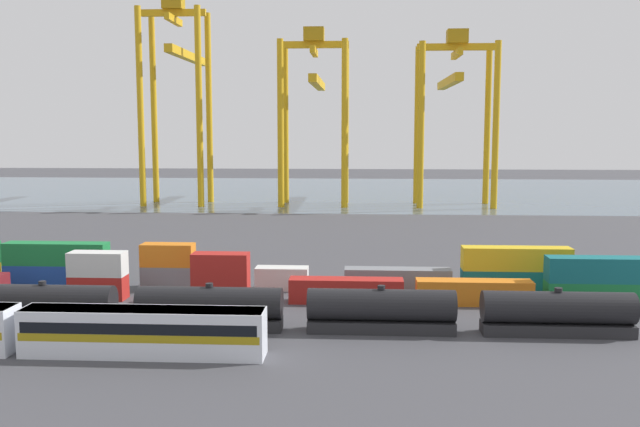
# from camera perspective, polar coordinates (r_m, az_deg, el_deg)

# --- Properties ---
(ground_plane) EXTENTS (420.00, 420.00, 0.00)m
(ground_plane) POSITION_cam_1_polar(r_m,az_deg,el_deg) (116.63, -3.51, -2.16)
(ground_plane) COLOR #424247
(harbour_water) EXTENTS (400.00, 110.00, 0.01)m
(harbour_water) POSITION_cam_1_polar(r_m,az_deg,el_deg) (206.77, -0.49, 1.82)
(harbour_water) COLOR #475B6B
(harbour_water) RESTS_ON ground_plane
(passenger_train) EXTENTS (40.72, 3.14, 3.90)m
(passenger_train) POSITION_cam_1_polar(r_m,az_deg,el_deg) (62.97, -23.45, -8.59)
(passenger_train) COLOR silver
(passenger_train) RESTS_ON ground_plane
(freight_tank_row) EXTENTS (76.40, 2.86, 4.32)m
(freight_tank_row) POSITION_cam_1_polar(r_m,az_deg,el_deg) (65.44, -9.02, -7.62)
(freight_tank_row) COLOR #232326
(freight_tank_row) RESTS_ON ground_plane
(shipping_container_1) EXTENTS (6.04, 2.44, 2.60)m
(shipping_container_1) POSITION_cam_1_polar(r_m,az_deg,el_deg) (79.70, -17.70, -5.78)
(shipping_container_1) COLOR #AD211C
(shipping_container_1) RESTS_ON ground_plane
(shipping_container_2) EXTENTS (6.04, 2.44, 2.60)m
(shipping_container_2) POSITION_cam_1_polar(r_m,az_deg,el_deg) (79.19, -17.77, -3.94)
(shipping_container_2) COLOR silver
(shipping_container_2) RESTS_ON shipping_container_1
(shipping_container_3) EXTENTS (6.04, 2.44, 2.60)m
(shipping_container_3) POSITION_cam_1_polar(r_m,az_deg,el_deg) (75.95, -8.12, -6.14)
(shipping_container_3) COLOR #AD211C
(shipping_container_3) RESTS_ON ground_plane
(shipping_container_4) EXTENTS (6.04, 2.44, 2.60)m
(shipping_container_4) POSITION_cam_1_polar(r_m,az_deg,el_deg) (75.41, -8.15, -4.21)
(shipping_container_4) COLOR #AD211C
(shipping_container_4) RESTS_ON shipping_container_3
(shipping_container_5) EXTENTS (12.10, 2.44, 2.60)m
(shipping_container_5) POSITION_cam_1_polar(r_m,az_deg,el_deg) (74.47, 2.15, -6.33)
(shipping_container_5) COLOR #AD211C
(shipping_container_5) RESTS_ON ground_plane
(shipping_container_6) EXTENTS (12.10, 2.44, 2.60)m
(shipping_container_6) POSITION_cam_1_polar(r_m,az_deg,el_deg) (75.42, 12.50, -6.32)
(shipping_container_6) COLOR orange
(shipping_container_6) RESTS_ON ground_plane
(shipping_container_7) EXTENTS (12.10, 2.44, 2.60)m
(shipping_container_7) POSITION_cam_1_polar(r_m,az_deg,el_deg) (78.69, 22.29, -6.13)
(shipping_container_7) COLOR #197538
(shipping_container_7) RESTS_ON ground_plane
(shipping_container_8) EXTENTS (12.10, 2.44, 2.60)m
(shipping_container_8) POSITION_cam_1_polar(r_m,az_deg,el_deg) (78.16, 22.37, -4.27)
(shipping_container_8) COLOR #146066
(shipping_container_8) RESTS_ON shipping_container_7
(shipping_container_11) EXTENTS (12.10, 2.44, 2.60)m
(shipping_container_11) POSITION_cam_1_polar(r_m,az_deg,el_deg) (87.62, -20.74, -4.77)
(shipping_container_11) COLOR #1C4299
(shipping_container_11) RESTS_ON ground_plane
(shipping_container_12) EXTENTS (12.10, 2.44, 2.60)m
(shipping_container_12) POSITION_cam_1_polar(r_m,az_deg,el_deg) (87.15, -20.81, -3.09)
(shipping_container_12) COLOR #197538
(shipping_container_12) RESTS_ON shipping_container_11
(shipping_container_13) EXTENTS (6.04, 2.44, 2.60)m
(shipping_container_13) POSITION_cam_1_polar(r_m,az_deg,el_deg) (83.12, -12.32, -5.09)
(shipping_container_13) COLOR slate
(shipping_container_13) RESTS_ON ground_plane
(shipping_container_14) EXTENTS (6.04, 2.44, 2.60)m
(shipping_container_14) POSITION_cam_1_polar(r_m,az_deg,el_deg) (82.62, -12.36, -3.33)
(shipping_container_14) COLOR orange
(shipping_container_14) RESTS_ON shipping_container_13
(shipping_container_15) EXTENTS (6.04, 2.44, 2.60)m
(shipping_container_15) POSITION_cam_1_polar(r_m,az_deg,el_deg) (80.58, -3.14, -5.32)
(shipping_container_15) COLOR silver
(shipping_container_15) RESTS_ON ground_plane
(shipping_container_16) EXTENTS (12.10, 2.44, 2.60)m
(shipping_container_16) POSITION_cam_1_polar(r_m,az_deg,el_deg) (80.18, 6.37, -5.41)
(shipping_container_16) COLOR slate
(shipping_container_16) RESTS_ON ground_plane
(shipping_container_17) EXTENTS (12.10, 2.44, 2.60)m
(shipping_container_17) POSITION_cam_1_polar(r_m,az_deg,el_deg) (81.97, 15.72, -5.36)
(shipping_container_17) COLOR #146066
(shipping_container_17) RESTS_ON ground_plane
(shipping_container_18) EXTENTS (12.10, 2.44, 2.60)m
(shipping_container_18) POSITION_cam_1_polar(r_m,az_deg,el_deg) (81.47, 15.78, -3.57)
(shipping_container_18) COLOR gold
(shipping_container_18) RESTS_ON shipping_container_17
(gantry_crane_west) EXTENTS (15.66, 37.38, 50.10)m
(gantry_crane_west) POSITION_cam_1_polar(r_m,az_deg,el_deg) (177.69, -11.56, 10.66)
(gantry_crane_west) COLOR gold
(gantry_crane_west) RESTS_ON ground_plane
(gantry_crane_central) EXTENTS (16.63, 37.81, 42.39)m
(gantry_crane_central) POSITION_cam_1_polar(r_m,az_deg,el_deg) (172.37, -0.42, 9.42)
(gantry_crane_central) COLOR gold
(gantry_crane_central) RESTS_ON ground_plane
(gantry_crane_east) EXTENTS (18.72, 38.45, 41.63)m
(gantry_crane_east) POSITION_cam_1_polar(r_m,az_deg,el_deg) (173.53, 10.93, 9.23)
(gantry_crane_east) COLOR gold
(gantry_crane_east) RESTS_ON ground_plane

